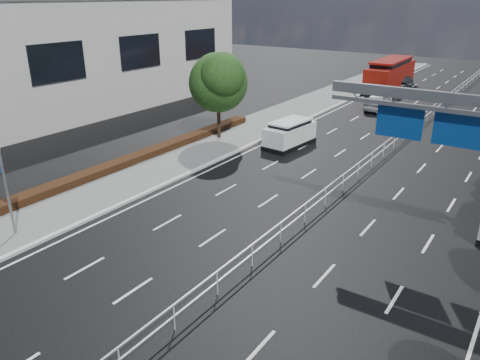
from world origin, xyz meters
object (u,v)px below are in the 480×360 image
Objects in this scene: overhead_gantry at (479,127)px; red_bus at (390,74)px; near_car_silver at (378,101)px; white_minivan at (290,134)px; near_car_dark at (404,82)px.

red_bus is at bearing 111.72° from overhead_gantry.
red_bus is at bearing -82.16° from near_car_silver.
red_bus reaches higher than white_minivan.
white_minivan is 0.96× the size of near_car_silver.
near_car_silver is (2.45, -11.14, -1.00)m from red_bus.
near_car_dark is (1.07, 2.19, -1.13)m from red_bus.
near_car_silver is at bearing 89.55° from white_minivan.
overhead_gantry reaches higher than red_bus.
white_minivan is 1.10× the size of near_car_dark.
red_bus is 2.43× the size of near_car_silver.
white_minivan is at bearing 85.59° from near_car_dark.
red_bus is at bearing 97.31° from white_minivan.
near_car_dark is at bearing -88.66° from near_car_silver.
overhead_gantry is 2.44× the size of near_car_dark.
white_minivan reaches higher than near_car_silver.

